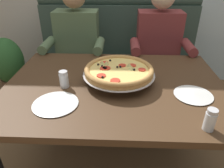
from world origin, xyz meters
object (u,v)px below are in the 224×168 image
Objects in this scene: shaker_pepper_flakes at (210,121)px; plate_near_right at (193,94)px; pizza at (119,71)px; shaker_parmesan at (64,80)px; booth_bench at (117,66)px; patio_chair at (222,30)px; potted_plant at (8,65)px; diner_right at (159,48)px; diner_left at (76,47)px; dining_table at (115,93)px; plate_near_left at (55,103)px.

plate_near_right is at bearing 86.77° from shaker_pepper_flakes.
shaker_parmesan is (-0.33, -0.08, -0.03)m from pizza.
booth_bench is 7.74× the size of plate_near_right.
potted_plant is at bearing -158.69° from patio_chair.
diner_right reaches higher than potted_plant.
diner_left is 1.48× the size of patio_chair.
shaker_parmesan is at bearing -132.54° from diner_right.
shaker_parmesan is 0.96× the size of shaker_pepper_flakes.
dining_table is 0.48m from plate_near_right.
plate_near_left is 0.29× the size of patio_chair.
shaker_parmesan is 0.43× the size of plate_near_left.
plate_near_right is 2.44m from patio_chair.
plate_near_left reaches higher than dining_table.
shaker_parmesan is 0.77m from plate_near_right.
booth_bench is at bearing 112.73° from plate_near_right.
plate_near_right is (0.46, -0.12, 0.09)m from dining_table.
dining_table is (0.00, -0.97, 0.25)m from booth_bench.
diner_right is at bearing -9.44° from potted_plant.
patio_chair is (1.54, 2.06, -0.13)m from dining_table.
diner_left is 0.77m from diner_right.
booth_bench reaches higher than pizza.
potted_plant is (-0.86, 0.27, -0.32)m from diner_left.
booth_bench reaches higher than dining_table.
plate_near_left is 0.35× the size of potted_plant.
dining_table is 0.41m from plate_near_left.
potted_plant is (-1.70, 1.09, -0.35)m from plate_near_right.
shaker_parmesan is at bearing -131.17° from patio_chair.
diner_left is 5.75× the size of plate_near_right.
dining_table is 0.80m from diner_right.
patio_chair reaches higher than shaker_pepper_flakes.
shaker_parmesan is at bearing -84.14° from diner_left.
dining_table is at bearing -131.78° from pizza.
diner_right is 0.83m from plate_near_right.
diner_right is at bearing 0.00° from diner_left.
shaker_pepper_flakes is at bearing -114.02° from patio_chair.
plate_near_left is (-0.01, -0.19, -0.03)m from shaker_parmesan.
diner_right is at bearing 94.90° from plate_near_right.
patio_chair is (1.08, 2.18, -0.21)m from plate_near_right.
pizza is (0.02, 0.03, 0.15)m from dining_table.
plate_near_right reaches higher than dining_table.
dining_table is at bearing -126.81° from patio_chair.
pizza is 0.46m from plate_near_right.
shaker_pepper_flakes is (0.44, -0.41, 0.12)m from dining_table.
plate_near_right is (0.84, -0.82, 0.03)m from diner_left.
patio_chair reaches higher than pizza.
dining_table is at bearing -90.00° from booth_bench.
potted_plant is (-1.24, 0.00, -0.01)m from booth_bench.
dining_table is 0.61m from shaker_pepper_flakes.
booth_bench is at bearing 90.00° from dining_table.
shaker_pepper_flakes is at bearing -46.28° from pizza.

